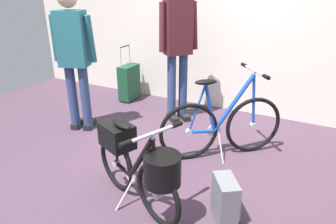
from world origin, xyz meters
name	(u,v)px	position (x,y,z in m)	size (l,w,h in m)	color
ground_plane	(158,168)	(0.00, 0.00, 0.00)	(6.54, 6.54, 0.00)	#473342
back_wall	(226,13)	(0.00, 1.85, 1.31)	(6.54, 0.10, 2.62)	silver
folding_bike_foreground	(138,163)	(0.14, -0.55, 0.40)	(1.00, 0.58, 0.75)	black
display_bike_left	(222,125)	(0.45, 0.52, 0.35)	(1.02, 0.88, 0.92)	black
visitor_near_wall	(178,40)	(-0.36, 1.17, 1.04)	(0.39, 0.42, 1.78)	navy
visitor_browsing	(74,54)	(-1.27, 0.35, 0.94)	(0.51, 0.35, 1.64)	navy
rolling_suitcase	(129,82)	(-1.33, 1.48, 0.28)	(0.19, 0.36, 0.83)	#19472D
backpack_on_floor	(226,200)	(0.79, -0.38, 0.17)	(0.27, 0.30, 0.35)	slate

